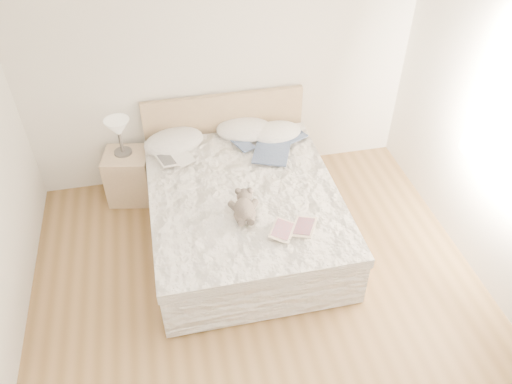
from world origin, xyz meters
TOP-DOWN VIEW (x-y plane):
  - floor at (0.00, 0.00)m, footprint 4.00×4.50m
  - ceiling at (0.00, 0.00)m, footprint 4.00×4.50m
  - wall_back at (0.00, 2.25)m, footprint 4.00×0.02m
  - bed at (0.00, 1.19)m, footprint 1.72×2.14m
  - nightstand at (-1.06, 1.97)m, footprint 0.52×0.48m
  - table_lamp at (-1.08, 2.00)m, footprint 0.27×0.27m
  - pillow_left at (-0.56, 1.98)m, footprint 0.73×0.60m
  - pillow_middle at (0.20, 2.04)m, footprint 0.71×0.57m
  - pillow_right at (0.51, 1.92)m, footprint 0.57×0.43m
  - blouse at (0.40, 1.65)m, footprint 0.72×0.74m
  - photo_book at (-0.57, 1.68)m, footprint 0.40×0.33m
  - childrens_book at (0.30, 0.51)m, footprint 0.45×0.41m
  - teddy_bear at (-0.07, 0.75)m, footprint 0.26×0.35m

SIDE VIEW (x-z plane):
  - floor at x=0.00m, z-range 0.00..0.00m
  - nightstand at x=-1.06m, z-range 0.00..0.56m
  - bed at x=0.00m, z-range -0.19..0.81m
  - blouse at x=0.40m, z-range 0.62..0.64m
  - photo_book at x=-0.57m, z-range 0.62..0.64m
  - childrens_book at x=0.30m, z-range 0.62..0.64m
  - pillow_left at x=-0.56m, z-range 0.55..0.73m
  - pillow_middle at x=0.20m, z-range 0.55..0.73m
  - pillow_right at x=0.51m, z-range 0.56..0.72m
  - teddy_bear at x=-0.07m, z-range 0.56..0.74m
  - table_lamp at x=-1.08m, z-range 0.65..1.04m
  - wall_back at x=0.00m, z-range 0.00..2.70m
  - ceiling at x=0.00m, z-range 2.70..2.70m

